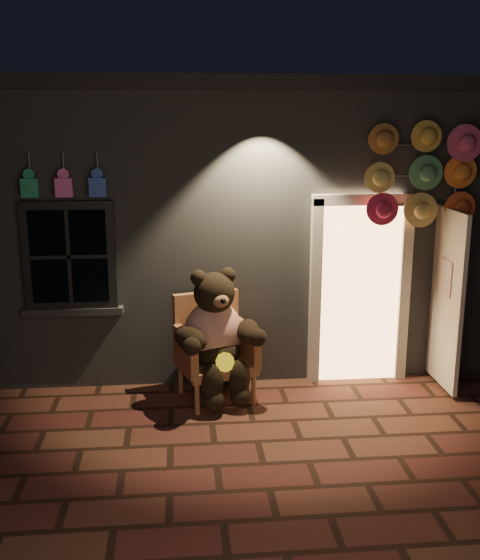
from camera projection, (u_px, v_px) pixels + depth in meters
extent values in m
plane|color=#553020|center=(258.00, 441.00, 6.27)|extent=(60.00, 60.00, 0.00)
cube|color=slate|center=(226.00, 212.00, 9.73)|extent=(7.00, 5.00, 3.30)
cube|color=black|center=(226.00, 91.00, 9.31)|extent=(7.30, 5.30, 0.16)
cube|color=black|center=(70.00, 256.00, 7.13)|extent=(1.00, 0.10, 1.20)
cube|color=black|center=(69.00, 256.00, 7.10)|extent=(0.82, 0.06, 1.02)
cube|color=slate|center=(73.00, 311.00, 7.28)|extent=(1.10, 0.14, 0.08)
cube|color=#E6A967|center=(359.00, 292.00, 7.57)|extent=(0.92, 0.10, 2.10)
cube|color=beige|center=(315.00, 294.00, 7.48)|extent=(0.12, 0.12, 2.20)
cube|color=beige|center=(404.00, 292.00, 7.58)|extent=(0.12, 0.12, 2.20)
cube|color=beige|center=(364.00, 200.00, 7.27)|extent=(1.16, 0.12, 0.12)
cube|color=beige|center=(447.00, 299.00, 7.28)|extent=(0.05, 0.80, 2.00)
cube|color=#268D5C|center=(30.00, 188.00, 6.84)|extent=(0.18, 0.07, 0.20)
cylinder|color=#59595E|center=(29.00, 163.00, 6.84)|extent=(0.02, 0.02, 0.25)
cube|color=#E35DA4|center=(64.00, 188.00, 6.87)|extent=(0.18, 0.07, 0.20)
cylinder|color=#59595E|center=(63.00, 163.00, 6.87)|extent=(0.02, 0.02, 0.25)
cube|color=#2F4EA7|center=(98.00, 187.00, 6.90)|extent=(0.18, 0.07, 0.20)
cylinder|color=#59595E|center=(97.00, 163.00, 6.90)|extent=(0.02, 0.02, 0.25)
cube|color=#A77040|center=(216.00, 365.00, 7.13)|extent=(0.91, 0.87, 0.11)
cube|color=#A77040|center=(206.00, 324.00, 7.33)|extent=(0.74, 0.29, 0.75)
cube|color=#A77040|center=(185.00, 351.00, 6.94)|extent=(0.26, 0.64, 0.43)
cube|color=#A77040|center=(247.00, 343.00, 7.19)|extent=(0.26, 0.64, 0.43)
cylinder|color=#A77040|center=(197.00, 399.00, 6.80)|extent=(0.05, 0.05, 0.34)
cylinder|color=#A77040|center=(254.00, 390.00, 7.03)|extent=(0.05, 0.05, 0.34)
cylinder|color=#A77040|center=(181.00, 378.00, 7.34)|extent=(0.05, 0.05, 0.34)
cylinder|color=#A77040|center=(234.00, 370.00, 7.57)|extent=(0.05, 0.05, 0.34)
ellipsoid|color=red|center=(213.00, 332.00, 7.08)|extent=(0.77, 0.68, 0.68)
ellipsoid|color=black|center=(216.00, 352.00, 7.06)|extent=(0.64, 0.59, 0.32)
sphere|color=black|center=(214.00, 293.00, 6.93)|extent=(0.55, 0.55, 0.44)
sphere|color=black|center=(199.00, 278.00, 6.85)|extent=(0.17, 0.17, 0.17)
sphere|color=black|center=(228.00, 275.00, 6.97)|extent=(0.17, 0.17, 0.17)
ellipsoid|color=olive|center=(221.00, 301.00, 6.76)|extent=(0.20, 0.16, 0.14)
ellipsoid|color=black|center=(190.00, 339.00, 6.77)|extent=(0.47, 0.51, 0.25)
ellipsoid|color=black|center=(248.00, 331.00, 7.00)|extent=(0.28, 0.46, 0.25)
ellipsoid|color=black|center=(211.00, 383.00, 6.80)|extent=(0.25, 0.25, 0.42)
ellipsoid|color=black|center=(239.00, 379.00, 6.91)|extent=(0.25, 0.25, 0.42)
sphere|color=black|center=(213.00, 401.00, 6.79)|extent=(0.23, 0.23, 0.23)
sphere|color=black|center=(241.00, 396.00, 6.90)|extent=(0.23, 0.23, 0.23)
cylinder|color=yellow|center=(225.00, 362.00, 6.80)|extent=(0.23, 0.14, 0.20)
cylinder|color=#59595E|center=(450.00, 257.00, 7.46)|extent=(0.04, 0.04, 2.95)
cylinder|color=#59595E|center=(431.00, 145.00, 7.11)|extent=(1.31, 0.03, 0.03)
cylinder|color=#59595E|center=(429.00, 175.00, 7.19)|extent=(1.31, 0.03, 0.03)
cylinder|color=#59595E|center=(427.00, 205.00, 7.27)|extent=(1.31, 0.03, 0.03)
cylinder|color=#9E642E|center=(384.00, 140.00, 6.99)|extent=(0.37, 0.11, 0.37)
cylinder|color=gold|center=(425.00, 140.00, 7.00)|extent=(0.37, 0.11, 0.37)
cylinder|color=#EC5382|center=(465.00, 140.00, 7.01)|extent=(0.37, 0.11, 0.37)
cylinder|color=#DCC061|center=(383.00, 176.00, 7.05)|extent=(0.37, 0.11, 0.37)
cylinder|color=#549761|center=(423.00, 176.00, 7.06)|extent=(0.37, 0.11, 0.37)
cylinder|color=orange|center=(460.00, 175.00, 7.16)|extent=(0.37, 0.11, 0.37)
cylinder|color=#D22A4F|center=(382.00, 212.00, 7.11)|extent=(0.37, 0.11, 0.37)
cylinder|color=tan|center=(419.00, 211.00, 7.21)|extent=(0.37, 0.11, 0.37)
cylinder|color=#EA592A|center=(458.00, 210.00, 7.22)|extent=(0.37, 0.11, 0.37)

